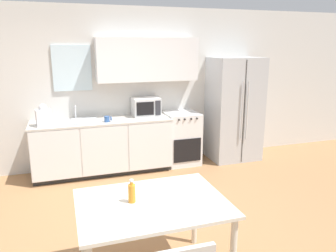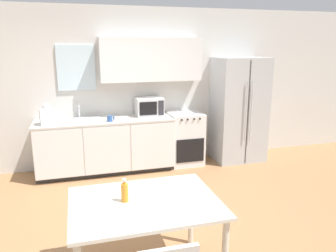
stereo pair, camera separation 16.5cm
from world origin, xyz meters
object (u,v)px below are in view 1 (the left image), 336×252
oven_range (181,138)px  coffee_mug (107,119)px  microwave (146,107)px  refrigerator (234,109)px  drink_bottle (132,193)px  dining_table (152,212)px

oven_range → coffee_mug: coffee_mug is taller
oven_range → microwave: (-0.62, 0.10, 0.59)m
refrigerator → drink_bottle: size_ratio=9.00×
coffee_mug → dining_table: 2.61m
microwave → oven_range: bearing=-8.8°
drink_bottle → coffee_mug: bearing=86.6°
refrigerator → microwave: (-1.63, 0.14, 0.12)m
oven_range → drink_bottle: drink_bottle is taller
oven_range → refrigerator: 1.12m
dining_table → drink_bottle: (-0.16, 0.05, 0.18)m
oven_range → drink_bottle: size_ratio=4.45×
refrigerator → drink_bottle: refrigerator is taller
oven_range → dining_table: 3.08m
oven_range → microwave: microwave is taller
drink_bottle → dining_table: bearing=-16.3°
microwave → drink_bottle: 2.96m
microwave → dining_table: (-0.69, -2.87, -0.37)m
refrigerator → coffee_mug: bearing=-176.5°
microwave → dining_table: 2.98m
oven_range → drink_bottle: 3.12m
coffee_mug → refrigerator: bearing=3.5°
oven_range → microwave: size_ratio=2.01×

